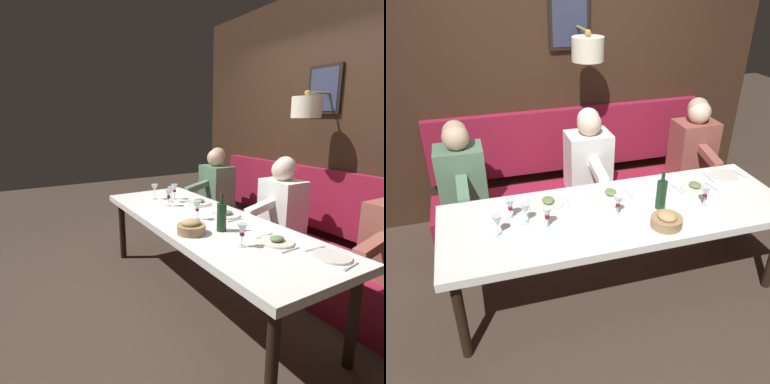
% 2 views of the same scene
% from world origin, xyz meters
% --- Properties ---
extents(ground_plane, '(12.00, 12.00, 0.00)m').
position_xyz_m(ground_plane, '(0.00, 0.00, 0.00)').
color(ground_plane, '#423328').
extents(dining_table, '(0.90, 2.61, 0.74)m').
position_xyz_m(dining_table, '(0.00, 0.00, 0.68)').
color(dining_table, white).
rests_on(dining_table, ground_plane).
extents(banquette_bench, '(0.52, 2.81, 0.45)m').
position_xyz_m(banquette_bench, '(0.89, 0.00, 0.23)').
color(banquette_bench, maroon).
rests_on(banquette_bench, ground_plane).
extents(back_wall_panel, '(0.59, 4.01, 2.90)m').
position_xyz_m(back_wall_panel, '(1.46, -0.00, 1.37)').
color(back_wall_panel, '#382316').
rests_on(back_wall_panel, ground_plane).
extents(diner_near, '(0.60, 0.40, 0.79)m').
position_xyz_m(diner_near, '(0.88, -0.04, 0.82)').
color(diner_near, white).
rests_on(diner_near, banquette_bench).
extents(diner_middle, '(0.60, 0.40, 0.79)m').
position_xyz_m(diner_middle, '(0.88, 1.10, 0.82)').
color(diner_middle, '#567A5B').
rests_on(diner_middle, banquette_bench).
extents(place_setting_0, '(0.24, 0.31, 0.05)m').
position_xyz_m(place_setting_0, '(0.22, -0.02, 0.75)').
color(place_setting_0, white).
rests_on(place_setting_0, dining_table).
extents(place_setting_1, '(0.24, 0.32, 0.01)m').
position_xyz_m(place_setting_1, '(0.26, -1.07, 0.75)').
color(place_setting_1, silver).
rests_on(place_setting_1, dining_table).
extents(place_setting_2, '(0.24, 0.32, 0.05)m').
position_xyz_m(place_setting_2, '(0.14, -0.72, 0.75)').
color(place_setting_2, silver).
rests_on(place_setting_2, dining_table).
extents(place_setting_3, '(0.24, 0.32, 0.05)m').
position_xyz_m(place_setting_3, '(0.24, 0.48, 0.75)').
color(place_setting_3, silver).
rests_on(place_setting_3, dining_table).
extents(wine_glass_0, '(0.07, 0.07, 0.16)m').
position_xyz_m(wine_glass_0, '(-0.11, -0.64, 0.86)').
color(wine_glass_0, silver).
rests_on(wine_glass_0, dining_table).
extents(wine_glass_1, '(0.07, 0.07, 0.16)m').
position_xyz_m(wine_glass_1, '(-0.07, 0.89, 0.86)').
color(wine_glass_1, silver).
rests_on(wine_glass_1, dining_table).
extents(wine_glass_2, '(0.07, 0.07, 0.16)m').
position_xyz_m(wine_glass_2, '(-0.06, 0.03, 0.86)').
color(wine_glass_2, silver).
rests_on(wine_glass_2, dining_table).
extents(wine_glass_3, '(0.07, 0.07, 0.16)m').
position_xyz_m(wine_glass_3, '(0.03, 0.69, 0.86)').
color(wine_glass_3, silver).
rests_on(wine_glass_3, dining_table).
extents(wine_glass_4, '(0.07, 0.07, 0.16)m').
position_xyz_m(wine_glass_4, '(0.11, 0.78, 0.86)').
color(wine_glass_4, silver).
rests_on(wine_glass_4, dining_table).
extents(wine_glass_5, '(0.07, 0.07, 0.16)m').
position_xyz_m(wine_glass_5, '(-0.07, 0.56, 0.86)').
color(wine_glass_5, silver).
rests_on(wine_glass_5, dining_table).
extents(wine_bottle, '(0.08, 0.08, 0.30)m').
position_xyz_m(wine_bottle, '(-0.05, -0.31, 0.86)').
color(wine_bottle, '#19381E').
rests_on(wine_bottle, dining_table).
extents(bread_bowl, '(0.22, 0.22, 0.12)m').
position_xyz_m(bread_bowl, '(-0.28, -0.24, 0.79)').
color(bread_bowl, '#9E7F56').
rests_on(bread_bowl, dining_table).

